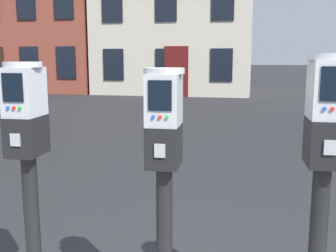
{
  "coord_description": "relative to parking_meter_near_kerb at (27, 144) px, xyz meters",
  "views": [
    {
      "loc": [
        0.36,
        -2.21,
        1.69
      ],
      "look_at": [
        -0.1,
        -0.04,
        1.3
      ],
      "focal_mm": 43.09,
      "sensor_mm": 36.0,
      "label": 1
    }
  ],
  "objects": [
    {
      "name": "parking_meter_end_of_row",
      "position": [
        1.63,
        0.0,
        0.03
      ],
      "size": [
        0.22,
        0.26,
        1.56
      ],
      "rotation": [
        0.0,
        0.0,
        -1.53
      ],
      "color": "black",
      "rests_on": "sidewalk_slab"
    },
    {
      "name": "parking_meter_near_kerb",
      "position": [
        0.0,
        0.0,
        0.0
      ],
      "size": [
        0.22,
        0.26,
        1.52
      ],
      "rotation": [
        0.0,
        0.0,
        -1.53
      ],
      "color": "black",
      "rests_on": "sidewalk_slab"
    },
    {
      "name": "parking_meter_twin_adjacent",
      "position": [
        0.81,
        -0.0,
        -0.02
      ],
      "size": [
        0.22,
        0.26,
        1.49
      ],
      "rotation": [
        0.0,
        0.0,
        -1.53
      ],
      "color": "black",
      "rests_on": "sidewalk_slab"
    }
  ]
}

